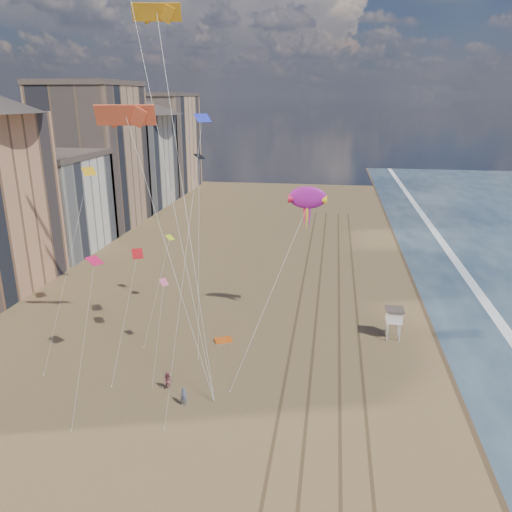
% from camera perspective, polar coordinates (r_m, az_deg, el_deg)
% --- Properties ---
extents(wet_sand, '(260.00, 260.00, 0.00)m').
position_cam_1_polar(wet_sand, '(71.78, 21.54, -4.77)').
color(wet_sand, '#42301E').
rests_on(wet_sand, ground).
extents(foam, '(260.00, 260.00, 0.00)m').
position_cam_1_polar(foam, '(72.86, 24.77, -4.85)').
color(foam, white).
rests_on(foam, ground).
extents(tracks, '(7.68, 120.00, 0.01)m').
position_cam_1_polar(tracks, '(60.69, 8.10, -7.77)').
color(tracks, brown).
rests_on(tracks, ground).
extents(buildings, '(34.72, 131.35, 29.00)m').
position_cam_1_polar(buildings, '(103.24, -19.39, 9.87)').
color(buildings, '#C6B284').
rests_on(buildings, ground).
extents(lifeguard_stand, '(2.00, 2.00, 3.61)m').
position_cam_1_polar(lifeguard_stand, '(57.82, 15.52, -6.59)').
color(lifeguard_stand, silver).
rests_on(lifeguard_stand, ground).
extents(grounded_kite, '(2.21, 1.86, 0.21)m').
position_cam_1_polar(grounded_kite, '(56.47, -3.76, -9.55)').
color(grounded_kite, orange).
rests_on(grounded_kite, ground).
extents(show_kite, '(5.10, 8.03, 21.70)m').
position_cam_1_polar(show_kite, '(55.23, 5.91, 6.61)').
color(show_kite, '#9D188F').
rests_on(show_kite, ground).
extents(kite_flyer_a, '(0.70, 0.52, 1.77)m').
position_cam_1_polar(kite_flyer_a, '(45.89, -8.25, -15.61)').
color(kite_flyer_a, slate).
rests_on(kite_flyer_a, ground).
extents(kite_flyer_b, '(0.95, 0.79, 1.79)m').
position_cam_1_polar(kite_flyer_b, '(48.18, -10.04, -13.93)').
color(kite_flyer_b, '#924A52').
rests_on(kite_flyer_b, ground).
extents(parafoils, '(7.57, 7.30, 14.55)m').
position_cam_1_polar(parafoils, '(50.75, -13.80, 23.46)').
color(parafoils, black).
rests_on(parafoils, ground).
extents(small_kites, '(16.10, 17.55, 16.74)m').
position_cam_1_polar(small_kites, '(51.24, -12.67, 5.99)').
color(small_kites, orange).
rests_on(small_kites, ground).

